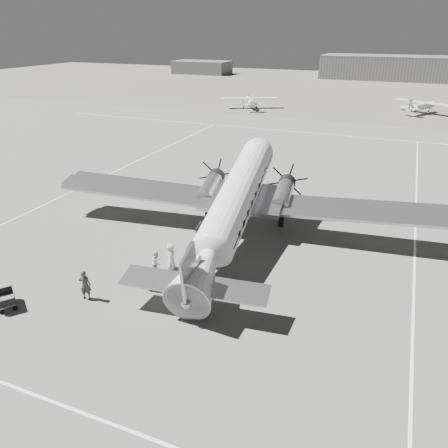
{
  "coord_description": "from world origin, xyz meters",
  "views": [
    {
      "loc": [
        9.94,
        -23.69,
        14.13
      ],
      "look_at": [
        -0.1,
        0.71,
        2.2
      ],
      "focal_mm": 35.0,
      "sensor_mm": 36.0,
      "label": 1
    }
  ],
  "objects_px": {
    "shed_secondary": "(202,67)",
    "baggage_cart_far": "(6,300)",
    "light_plane_left": "(250,103)",
    "ground_crew": "(85,285)",
    "passenger": "(171,256)",
    "ramp_agent": "(157,263)",
    "dc3_airliner": "(235,205)",
    "light_plane_right": "(422,107)",
    "baggage_cart_near": "(147,280)",
    "hangar_main": "(395,68)"
  },
  "relations": [
    {
      "from": "ramp_agent",
      "to": "passenger",
      "type": "height_order",
      "value": "passenger"
    },
    {
      "from": "shed_secondary",
      "to": "passenger",
      "type": "distance_m",
      "value": 128.71
    },
    {
      "from": "baggage_cart_near",
      "to": "baggage_cart_far",
      "type": "xyz_separation_m",
      "value": [
        -6.03,
        -4.8,
        0.02
      ]
    },
    {
      "from": "dc3_airliner",
      "to": "baggage_cart_far",
      "type": "bearing_deg",
      "value": -132.01
    },
    {
      "from": "shed_secondary",
      "to": "light_plane_right",
      "type": "height_order",
      "value": "shed_secondary"
    },
    {
      "from": "dc3_airliner",
      "to": "passenger",
      "type": "height_order",
      "value": "dc3_airliner"
    },
    {
      "from": "light_plane_right",
      "to": "baggage_cart_near",
      "type": "distance_m",
      "value": 69.39
    },
    {
      "from": "ground_crew",
      "to": "passenger",
      "type": "xyz_separation_m",
      "value": [
        2.85,
        4.82,
        -0.04
      ]
    },
    {
      "from": "baggage_cart_far",
      "to": "passenger",
      "type": "distance_m",
      "value": 9.61
    },
    {
      "from": "shed_secondary",
      "to": "passenger",
      "type": "height_order",
      "value": "shed_secondary"
    },
    {
      "from": "hangar_main",
      "to": "ramp_agent",
      "type": "distance_m",
      "value": 123.65
    },
    {
      "from": "light_plane_right",
      "to": "ground_crew",
      "type": "distance_m",
      "value": 72.36
    },
    {
      "from": "passenger",
      "to": "shed_secondary",
      "type": "bearing_deg",
      "value": 2.76
    },
    {
      "from": "light_plane_right",
      "to": "baggage_cart_far",
      "type": "xyz_separation_m",
      "value": [
        -21.23,
        -72.5,
        -0.74
      ]
    },
    {
      "from": "shed_secondary",
      "to": "dc3_airliner",
      "type": "xyz_separation_m",
      "value": [
        54.9,
        -112.29,
        0.84
      ]
    },
    {
      "from": "light_plane_left",
      "to": "shed_secondary",
      "type": "bearing_deg",
      "value": 96.4
    },
    {
      "from": "hangar_main",
      "to": "shed_secondary",
      "type": "height_order",
      "value": "hangar_main"
    },
    {
      "from": "ground_crew",
      "to": "baggage_cart_near",
      "type": "bearing_deg",
      "value": -152.67
    },
    {
      "from": "light_plane_right",
      "to": "passenger",
      "type": "xyz_separation_m",
      "value": [
        -14.83,
        -65.34,
        -0.29
      ]
    },
    {
      "from": "light_plane_left",
      "to": "passenger",
      "type": "bearing_deg",
      "value": -101.69
    },
    {
      "from": "shed_secondary",
      "to": "baggage_cart_far",
      "type": "height_order",
      "value": "shed_secondary"
    },
    {
      "from": "passenger",
      "to": "light_plane_right",
      "type": "bearing_deg",
      "value": -34.14
    },
    {
      "from": "light_plane_left",
      "to": "ground_crew",
      "type": "height_order",
      "value": "light_plane_left"
    },
    {
      "from": "hangar_main",
      "to": "shed_secondary",
      "type": "distance_m",
      "value": 60.22
    },
    {
      "from": "shed_secondary",
      "to": "passenger",
      "type": "bearing_deg",
      "value": -65.89
    },
    {
      "from": "ground_crew",
      "to": "ramp_agent",
      "type": "bearing_deg",
      "value": -138.22
    },
    {
      "from": "baggage_cart_far",
      "to": "ground_crew",
      "type": "bearing_deg",
      "value": 70.33
    },
    {
      "from": "shed_secondary",
      "to": "light_plane_right",
      "type": "distance_m",
      "value": 85.23
    },
    {
      "from": "dc3_airliner",
      "to": "baggage_cart_far",
      "type": "xyz_separation_m",
      "value": [
        -8.71,
        -12.35,
        -2.41
      ]
    },
    {
      "from": "baggage_cart_far",
      "to": "light_plane_left",
      "type": "bearing_deg",
      "value": 134.62
    },
    {
      "from": "ground_crew",
      "to": "baggage_cart_far",
      "type": "bearing_deg",
      "value": 15.8
    },
    {
      "from": "light_plane_left",
      "to": "light_plane_right",
      "type": "bearing_deg",
      "value": -14.41
    },
    {
      "from": "ground_crew",
      "to": "ramp_agent",
      "type": "height_order",
      "value": "ground_crew"
    },
    {
      "from": "ramp_agent",
      "to": "light_plane_left",
      "type": "bearing_deg",
      "value": 14.61
    },
    {
      "from": "light_plane_right",
      "to": "ground_crew",
      "type": "xyz_separation_m",
      "value": [
        -17.68,
        -70.17,
        -0.25
      ]
    },
    {
      "from": "shed_secondary",
      "to": "baggage_cart_far",
      "type": "xyz_separation_m",
      "value": [
        46.19,
        -124.64,
        -1.57
      ]
    },
    {
      "from": "dc3_airliner",
      "to": "ground_crew",
      "type": "distance_m",
      "value": 11.43
    },
    {
      "from": "light_plane_left",
      "to": "ramp_agent",
      "type": "height_order",
      "value": "light_plane_left"
    },
    {
      "from": "shed_secondary",
      "to": "dc3_airliner",
      "type": "distance_m",
      "value": 124.99
    },
    {
      "from": "ramp_agent",
      "to": "baggage_cart_near",
      "type": "bearing_deg",
      "value": -173.34
    },
    {
      "from": "light_plane_left",
      "to": "ramp_agent",
      "type": "xyz_separation_m",
      "value": [
        14.75,
        -59.97,
        -0.3
      ]
    },
    {
      "from": "dc3_airliner",
      "to": "light_plane_left",
      "type": "height_order",
      "value": "dc3_airliner"
    },
    {
      "from": "hangar_main",
      "to": "dc3_airliner",
      "type": "relative_size",
      "value": 1.41
    },
    {
      "from": "baggage_cart_near",
      "to": "ground_crew",
      "type": "distance_m",
      "value": 3.53
    },
    {
      "from": "shed_secondary",
      "to": "baggage_cart_far",
      "type": "distance_m",
      "value": 132.93
    },
    {
      "from": "shed_secondary",
      "to": "light_plane_right",
      "type": "xyz_separation_m",
      "value": [
        67.42,
        -52.13,
        -0.84
      ]
    },
    {
      "from": "shed_secondary",
      "to": "dc3_airliner",
      "type": "relative_size",
      "value": 0.6
    },
    {
      "from": "ground_crew",
      "to": "passenger",
      "type": "relative_size",
      "value": 1.04
    },
    {
      "from": "hangar_main",
      "to": "light_plane_left",
      "type": "xyz_separation_m",
      "value": [
        -22.68,
        -63.4,
        -2.2
      ]
    },
    {
      "from": "ground_crew",
      "to": "ramp_agent",
      "type": "relative_size",
      "value": 1.15
    }
  ]
}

